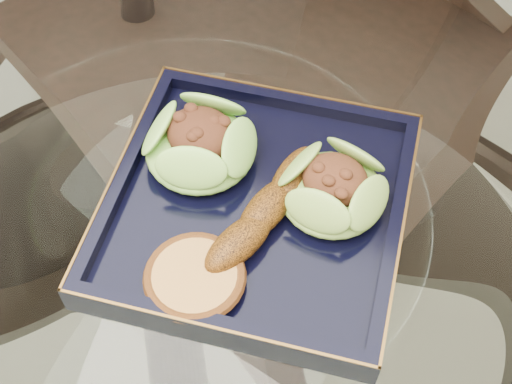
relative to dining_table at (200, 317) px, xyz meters
The scene contains 7 objects.
dining_table is the anchor object (origin of this frame).
dining_chair 0.45m from the dining_table, 110.27° to the left, with size 0.53×0.53×1.00m.
navy_plate 0.19m from the dining_table, 54.60° to the left, with size 0.27×0.27×0.02m, color black.
lettuce_wrap_left 0.22m from the dining_table, 115.87° to the left, with size 0.10×0.10×0.04m, color #5CAE32.
lettuce_wrap_right 0.24m from the dining_table, 44.62° to the left, with size 0.10×0.10×0.03m, color #598B28.
roasted_plantain 0.21m from the dining_table, 40.71° to the left, with size 0.16×0.03×0.03m, color #6C3A0B.
crumb_patty 0.20m from the dining_table, 47.71° to the right, with size 0.08×0.08×0.01m, color #B7853D.
Camera 1 is at (0.24, -0.26, 1.32)m, focal length 50.00 mm.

